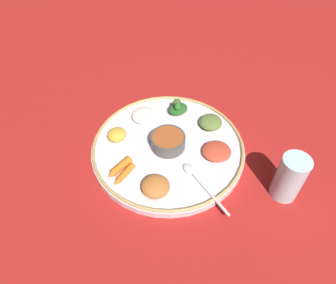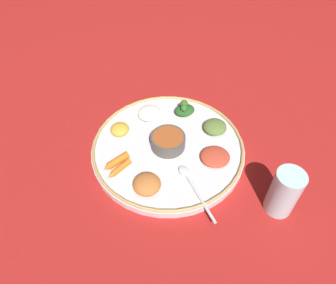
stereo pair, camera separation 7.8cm
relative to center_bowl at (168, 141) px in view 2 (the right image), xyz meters
name	(u,v)px [view 2 (the right image)]	position (x,y,z in m)	size (l,w,h in m)	color
ground_plane	(168,151)	(0.00, 0.00, -0.04)	(2.40, 2.40, 0.00)	maroon
platter	(168,148)	(0.00, 0.00, -0.03)	(0.39, 0.39, 0.02)	silver
platter_rim	(168,145)	(0.00, 0.00, -0.02)	(0.39, 0.39, 0.01)	tan
center_bowl	(168,141)	(0.00, 0.00, 0.00)	(0.09, 0.09, 0.04)	#4C4742
spoon	(191,183)	(-0.11, 0.08, -0.02)	(0.14, 0.11, 0.01)	silver
greens_pile	(184,109)	(0.02, -0.13, 0.00)	(0.07, 0.07, 0.04)	#23511E
carrot_near_spoon	(116,162)	(0.08, 0.11, -0.01)	(0.04, 0.07, 0.02)	orange
carrot_outer	(119,169)	(0.06, 0.13, -0.01)	(0.03, 0.07, 0.01)	orange
mound_rice_white	(149,113)	(0.10, -0.08, -0.01)	(0.07, 0.06, 0.02)	silver
mound_lentil_yellow	(120,129)	(0.14, 0.02, -0.01)	(0.05, 0.05, 0.02)	gold
mound_chickpea	(147,184)	(-0.02, 0.14, -0.01)	(0.06, 0.07, 0.03)	#B2662D
mound_berbere_red	(215,157)	(-0.12, -0.02, -0.01)	(0.07, 0.07, 0.02)	#B73D28
mound_collards	(215,127)	(-0.08, -0.11, -0.01)	(0.06, 0.06, 0.03)	#567033
drinking_glass	(283,195)	(-0.30, 0.03, 0.01)	(0.06, 0.06, 0.12)	silver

